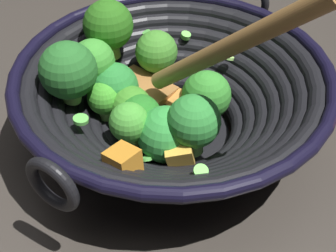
{
  "coord_description": "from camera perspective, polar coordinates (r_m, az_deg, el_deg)",
  "views": [
    {
      "loc": [
        -0.4,
        -0.06,
        0.39
      ],
      "look_at": [
        -0.01,
        0.0,
        0.03
      ],
      "focal_mm": 51.27,
      "sensor_mm": 36.0,
      "label": 1
    }
  ],
  "objects": [
    {
      "name": "ground_plane",
      "position": [
        0.56,
        0.51,
        -1.27
      ],
      "size": [
        4.0,
        4.0,
        0.0
      ],
      "primitive_type": "plane",
      "color": "#332D28"
    },
    {
      "name": "wok",
      "position": [
        0.51,
        -0.03,
        3.86
      ],
      "size": [
        0.36,
        0.34,
        0.23
      ],
      "color": "black",
      "rests_on": "ground"
    }
  ]
}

